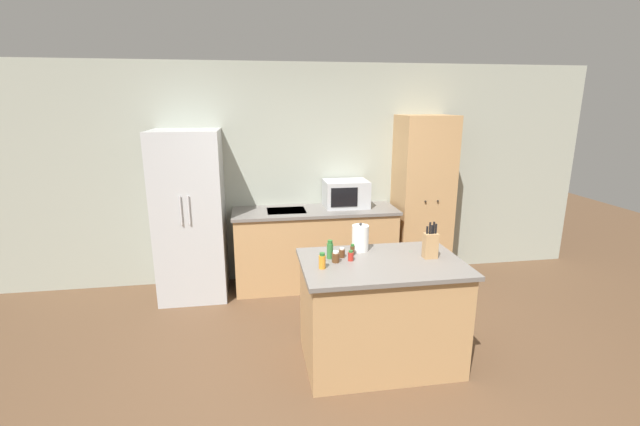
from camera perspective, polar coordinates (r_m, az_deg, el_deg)
ground_plane at (r=3.58m, az=3.42°, el=-22.41°), size 14.00×14.00×0.00m
wall_back at (r=5.23m, az=-1.91°, el=5.18°), size 7.20×0.06×2.60m
refrigerator at (r=4.95m, az=-16.87°, el=-0.32°), size 0.73×0.71×1.87m
back_counter at (r=5.13m, az=-0.64°, el=-4.57°), size 1.92×0.64×0.94m
pantry_cabinet at (r=5.36m, az=13.45°, el=1.79°), size 0.63×0.56×2.01m
kitchen_island at (r=3.71m, az=8.02°, el=-12.89°), size 1.31×0.87×0.90m
microwave at (r=5.10m, az=3.46°, el=2.60°), size 0.52×0.40×0.32m
knife_block at (r=3.64m, az=14.51°, el=-4.12°), size 0.11×0.08×0.31m
spice_bottle_tall_dark at (r=3.50m, az=4.12°, el=-5.72°), size 0.05×0.05×0.09m
spice_bottle_short_red at (r=3.45m, az=2.11°, el=-5.88°), size 0.06×0.06×0.09m
spice_bottle_amber_oil at (r=3.32m, az=0.29°, el=-6.44°), size 0.05×0.05×0.13m
spice_bottle_green_herb at (r=3.56m, az=2.95°, el=-5.32°), size 0.05×0.05×0.08m
spice_bottle_pale_salt at (r=3.62m, az=4.35°, el=-4.94°), size 0.04×0.04×0.10m
spice_bottle_orange_cap at (r=3.52m, az=1.34°, el=-4.95°), size 0.05×0.05×0.16m
kettle at (r=3.71m, az=5.39°, el=-3.33°), size 0.14×0.14×0.25m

